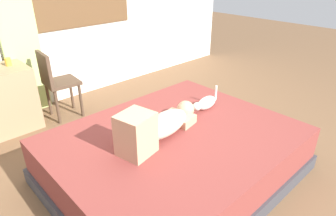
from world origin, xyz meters
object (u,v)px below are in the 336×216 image
cat (205,103)px  cup (8,62)px  person_lying (158,125)px  chair_by_desk (55,80)px  bed (175,155)px

cat → cup: (-1.25, 1.88, 0.27)m
person_lying → cup: (-0.54, 1.95, 0.23)m
person_lying → chair_by_desk: 1.76m
cat → chair_by_desk: bearing=116.1°
cat → chair_by_desk: (-0.83, 1.68, -0.00)m
bed → chair_by_desk: 1.87m
person_lying → cat: size_ratio=2.63×
cat → cup: 2.27m
chair_by_desk → bed: bearing=-81.9°
cup → chair_by_desk: size_ratio=0.10×
person_lying → cup: bearing=105.6°
bed → person_lying: person_lying is taller
cat → person_lying: bearing=-174.1°
cat → chair_by_desk: 1.88m
cat → cup: bearing=123.6°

